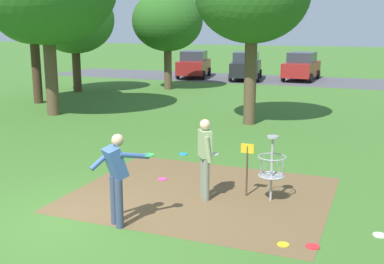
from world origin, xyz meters
TOP-DOWN VIEW (x-y plane):
  - ground_plane at (0.00, 0.00)m, footprint 160.00×160.00m
  - dirt_tee_pad at (1.65, 2.34)m, footprint 5.38×4.44m
  - disc_golf_basket at (3.07, 2.50)m, footprint 0.98×0.58m
  - player_foreground_watching at (1.82, 2.10)m, footprint 0.45×0.48m
  - player_throwing at (0.83, 0.21)m, footprint 0.98×0.77m
  - frisbee_near_basket at (5.28, 1.52)m, footprint 0.23×0.23m
  - frisbee_by_tee at (3.79, 0.53)m, footprint 0.20×0.20m
  - frisbee_mid_grass at (0.44, 2.92)m, footprint 0.23×0.23m
  - frisbee_far_left at (4.26, 0.64)m, footprint 0.23×0.23m
  - frisbee_far_right at (0.02, 5.19)m, footprint 0.26×0.26m
  - tree_near_right at (-9.89, 11.12)m, footprint 3.57×3.57m
  - tree_mid_right at (-10.58, 15.24)m, footprint 4.29×4.29m
  - tree_far_left at (-6.31, 17.94)m, footprint 3.94×3.94m
  - parking_lot_strip at (0.00, 25.01)m, footprint 36.00×6.00m
  - parked_car_leftmost at (-7.30, 24.45)m, footprint 2.62×4.48m
  - parked_car_center_left at (-3.51, 24.36)m, footprint 2.56×4.47m
  - parked_car_center_right at (-0.01, 25.48)m, footprint 2.10×4.27m

SIDE VIEW (x-z plane):
  - ground_plane at x=0.00m, z-range 0.00..0.00m
  - parking_lot_strip at x=0.00m, z-range 0.00..0.01m
  - dirt_tee_pad at x=1.65m, z-range 0.00..0.01m
  - frisbee_near_basket at x=5.28m, z-range 0.00..0.02m
  - frisbee_by_tee at x=3.79m, z-range 0.00..0.02m
  - frisbee_mid_grass at x=0.44m, z-range 0.00..0.02m
  - frisbee_far_left at x=4.26m, z-range 0.00..0.02m
  - frisbee_far_right at x=0.02m, z-range 0.00..0.02m
  - disc_golf_basket at x=3.07m, z-range 0.06..1.45m
  - parked_car_leftmost at x=-7.30m, z-range 0.00..1.84m
  - parked_car_center_left at x=-3.51m, z-range 0.00..1.84m
  - parked_car_center_right at x=-0.01m, z-range 0.00..1.84m
  - player_foreground_watching at x=1.82m, z-range 0.11..1.82m
  - player_throwing at x=0.83m, z-range 0.13..1.84m
  - tree_far_left at x=-6.31m, z-range 1.05..6.54m
  - tree_mid_right at x=-10.58m, z-range 1.02..6.74m
  - tree_near_right at x=-9.89m, z-range 1.33..7.09m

